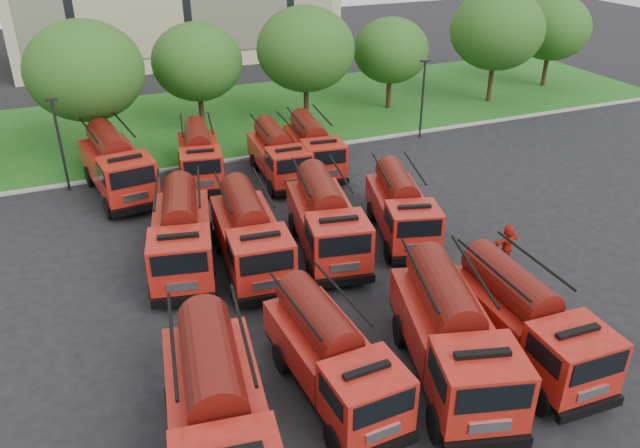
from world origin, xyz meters
The scene contains 27 objects.
ground centered at (0.00, 0.00, 0.00)m, with size 140.00×140.00×0.00m, color black.
lawn centered at (0.00, 26.00, 0.06)m, with size 70.00×16.00×0.12m, color #184913.
curb centered at (0.00, 17.90, 0.07)m, with size 70.00×0.30×0.14m, color gray.
tree_2 centered at (-8.00, 21.50, 5.35)m, with size 6.72×6.72×8.22m.
tree_3 centered at (-1.00, 24.00, 4.68)m, with size 5.88×5.88×7.19m.
tree_4 centered at (6.00, 22.50, 5.22)m, with size 6.55×6.55×8.01m.
tree_5 centered at (13.00, 23.50, 4.35)m, with size 5.46×5.46×6.68m.
tree_6 centered at (21.00, 22.00, 5.49)m, with size 6.89×6.89×8.42m.
tree_7 centered at (28.00, 24.00, 4.82)m, with size 6.05×6.05×7.39m.
lamp_post_0 centered at (-10.00, 17.20, 2.90)m, with size 0.60×0.25×5.11m.
lamp_post_1 centered at (12.00, 17.20, 2.90)m, with size 0.60×0.25×5.11m.
fire_truck_0 centered at (-7.07, -4.00, 1.74)m, with size 3.64×7.89×3.46m.
fire_truck_1 centered at (-3.09, -2.60, 1.48)m, with size 2.64×6.59×2.95m.
fire_truck_2 centered at (0.79, -3.38, 1.67)m, with size 4.36×7.67×3.31m.
fire_truck_3 centered at (3.64, -3.51, 1.55)m, with size 2.69×6.85×3.08m.
fire_truck_4 centered at (-5.84, 6.87, 1.61)m, with size 3.80×7.37×3.20m.
fire_truck_5 centered at (-3.19, 5.76, 1.59)m, with size 3.08×7.13×3.15m.
fire_truck_6 centered at (0.30, 5.77, 1.62)m, with size 3.70×7.40×3.22m.
fire_truck_7 centered at (4.11, 5.81, 1.46)m, with size 3.83×6.73×2.91m.
fire_truck_8 centered at (-7.46, 15.70, 1.67)m, with size 3.39×7.54×3.32m.
fire_truck_9 centered at (-3.00, 15.90, 1.45)m, with size 3.19×6.59×2.88m.
fire_truck_10 centered at (1.09, 14.36, 1.45)m, with size 2.62×6.44×2.88m.
fire_truck_11 centered at (3.32, 14.65, 1.47)m, with size 2.97×6.63×2.92m.
firefighter_0 centered at (0.09, -4.78, 0.00)m, with size 0.64×0.47×1.76m, color #B11B0D.
firefighter_3 centered at (4.57, -1.60, 0.00)m, with size 1.24×0.64×1.91m, color black.
firefighter_4 centered at (-7.76, -1.31, 0.00)m, with size 0.91×0.59×1.85m, color black.
firefighter_5 centered at (7.24, 1.97, 0.00)m, with size 1.61×0.69×1.73m, color #B11B0D.
Camera 1 is at (-9.36, -16.60, 14.17)m, focal length 35.00 mm.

